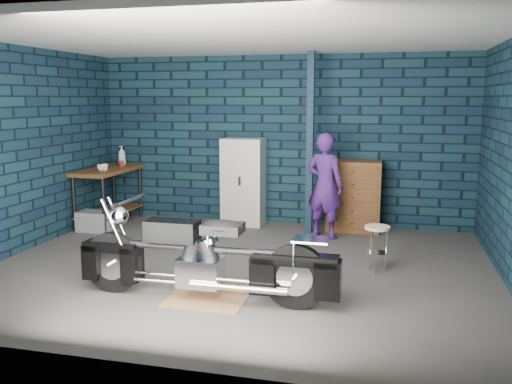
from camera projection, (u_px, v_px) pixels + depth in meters
ground at (239, 268)px, 6.54m from camera, size 6.00×6.00×0.00m
room_walls at (251, 108)px, 6.74m from camera, size 6.02×5.01×2.71m
support_post at (310, 144)px, 8.04m from camera, size 0.10×0.10×2.70m
workbench at (109, 196)px, 8.77m from camera, size 0.60×1.40×0.91m
drip_mat at (206, 299)px, 5.50m from camera, size 0.80×0.60×0.01m
motorcycle at (206, 252)px, 5.41m from camera, size 2.30×0.63×1.01m
person at (325, 186)px, 7.85m from camera, size 0.66×0.55×1.54m
storage_bin at (95, 221)px, 8.34m from camera, size 0.49×0.35×0.31m
locker at (243, 182)px, 8.68m from camera, size 0.65×0.46×1.39m
tool_chest at (354, 196)px, 8.30m from camera, size 0.81×0.45×1.08m
shop_stool at (377, 248)px, 6.39m from camera, size 0.35×0.35×0.54m
cup_a at (101, 167)px, 8.43m from camera, size 0.12×0.12×0.10m
cup_b at (105, 167)px, 8.45m from camera, size 0.11×0.11×0.10m
mug_red at (121, 164)px, 8.87m from camera, size 0.08×0.08×0.10m
bottle at (122, 155)px, 9.08m from camera, size 0.15×0.15×0.33m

